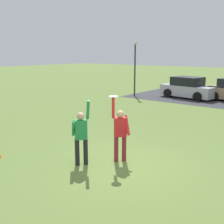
% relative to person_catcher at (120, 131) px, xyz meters
% --- Properties ---
extents(ground_plane, '(120.00, 120.00, 0.00)m').
position_rel_person_catcher_xyz_m(ground_plane, '(0.15, -0.18, -0.98)').
color(ground_plane, olive).
extents(person_catcher, '(0.54, 0.58, 2.08)m').
position_rel_person_catcher_xyz_m(person_catcher, '(0.00, 0.00, 0.00)').
color(person_catcher, maroon).
rests_on(person_catcher, ground_plane).
extents(person_defender, '(0.64, 0.66, 2.05)m').
position_rel_person_catcher_xyz_m(person_defender, '(-0.75, -0.97, -0.00)').
color(person_defender, black).
rests_on(person_defender, ground_plane).
extents(frisbee_disc, '(0.27, 0.27, 0.02)m').
position_rel_person_catcher_xyz_m(frisbee_disc, '(-0.14, -0.18, 1.11)').
color(frisbee_disc, white).
rests_on(frisbee_disc, person_catcher).
extents(parked_car_silver, '(4.31, 2.46, 1.59)m').
position_rel_person_catcher_xyz_m(parked_car_silver, '(-3.60, 13.47, -0.25)').
color(parked_car_silver, '#BCBCC1').
rests_on(parked_car_silver, ground_plane).
extents(lamppost_by_lot, '(0.28, 0.28, 4.26)m').
position_rel_person_catcher_xyz_m(lamppost_by_lot, '(-7.43, 11.82, 1.60)').
color(lamppost_by_lot, '#2D2D33').
rests_on(lamppost_by_lot, ground_plane).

